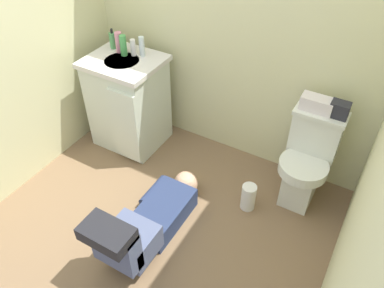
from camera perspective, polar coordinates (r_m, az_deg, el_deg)
name	(u,v)px	position (r m, az deg, el deg)	size (l,w,h in m)	color
ground_plane	(158,225)	(2.89, -5.09, -12.08)	(2.86, 3.11, 0.04)	#7E6145
wall_back	(233,14)	(2.91, 6.19, 18.79)	(2.52, 0.08, 2.40)	beige
toilet	(307,161)	(2.91, 16.86, -2.38)	(0.36, 0.46, 0.75)	silver
vanity_cabinet	(129,102)	(3.34, -9.49, 6.26)	(0.60, 0.53, 0.82)	silver
faucet	(133,47)	(3.21, -8.82, 14.25)	(0.02, 0.02, 0.10)	silver
person_plumber	(147,222)	(2.67, -6.75, -11.51)	(0.39, 1.06, 0.52)	navy
tissue_box	(317,104)	(2.73, 18.24, 5.73)	(0.22, 0.11, 0.10)	silver
toiletry_bag	(340,110)	(2.71, 21.25, 4.82)	(0.12, 0.09, 0.11)	#26262D
soap_dispenser	(113,40)	(3.30, -11.78, 14.99)	(0.06, 0.06, 0.17)	#4A9252
bottle_pink	(119,42)	(3.22, -10.91, 14.75)	(0.06, 0.06, 0.17)	pink
bottle_green	(123,45)	(3.17, -10.27, 14.34)	(0.05, 0.05, 0.17)	#489F50
bottle_white	(133,48)	(3.16, -8.82, 14.11)	(0.04, 0.04, 0.14)	silver
bottle_clear	(142,47)	(3.13, -7.53, 14.29)	(0.04, 0.04, 0.16)	silver
paper_towel_roll	(248,197)	(2.91, 8.45, -7.86)	(0.11, 0.11, 0.22)	white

